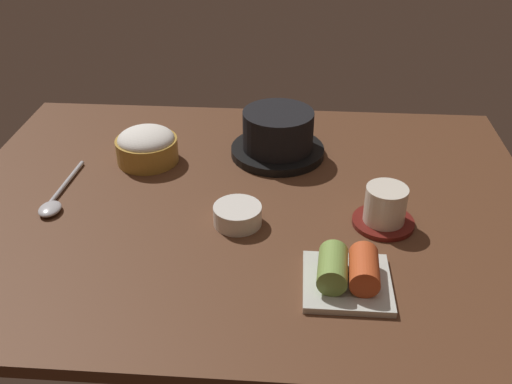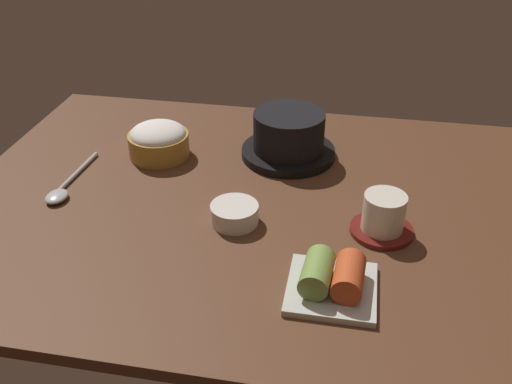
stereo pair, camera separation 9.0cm
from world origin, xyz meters
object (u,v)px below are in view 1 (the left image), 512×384
stone_pot (278,135)px  kimchi_plate (348,274)px  rice_bowl (147,145)px  spoon (55,201)px  tea_cup_with_saucer (385,208)px  banchan_cup_center (238,214)px

stone_pot → kimchi_plate: size_ratio=1.48×
rice_bowl → stone_pot: bearing=10.0°
stone_pot → spoon: bearing=-151.1°
rice_bowl → tea_cup_with_saucer: bearing=-22.9°
rice_bowl → tea_cup_with_saucer: tea_cup_with_saucer is taller
stone_pot → tea_cup_with_saucer: (17.82, -22.17, -1.13)cm
kimchi_plate → spoon: (-47.84, 17.19, -1.48)cm
banchan_cup_center → spoon: 31.48cm
banchan_cup_center → spoon: (-31.27, 3.45, -1.10)cm
stone_pot → banchan_cup_center: size_ratio=2.33×
tea_cup_with_saucer → kimchi_plate: size_ratio=0.81×
stone_pot → spoon: 42.02cm
tea_cup_with_saucer → rice_bowl: bearing=157.1°
rice_bowl → tea_cup_with_saucer: 45.91cm
stone_pot → spoon: stone_pot is taller
stone_pot → tea_cup_with_saucer: 28.46cm
stone_pot → rice_bowl: stone_pot is taller
stone_pot → tea_cup_with_saucer: stone_pot is taller
rice_bowl → banchan_cup_center: bearing=-45.4°
stone_pot → rice_bowl: (-24.48, -4.31, -0.98)cm
banchan_cup_center → rice_bowl: bearing=134.6°
tea_cup_with_saucer → spoon: (-54.49, 1.96, -2.49)cm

